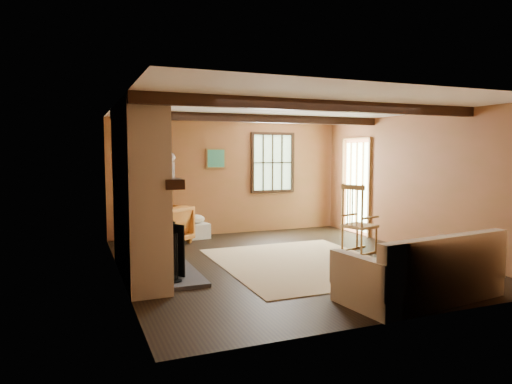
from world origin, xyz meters
name	(u,v)px	position (x,y,z in m)	size (l,w,h in m)	color
ground	(285,261)	(0.00, 0.00, 0.00)	(5.50, 5.50, 0.00)	black
room_envelope	(291,158)	(0.22, 0.26, 1.63)	(5.02, 5.52, 2.44)	#9B5737
fireplace	(140,198)	(-2.23, 0.00, 1.10)	(1.02, 2.30, 2.40)	#A4513F
rug	(302,263)	(0.20, -0.20, 0.00)	(2.50, 3.00, 0.01)	#CDB989
rocking_chair	(358,224)	(1.44, 0.12, 0.50)	(0.96, 0.69, 1.20)	tan
sofa	(423,275)	(0.71, -2.28, 0.29)	(2.08, 1.11, 0.80)	silver
firewood_pile	(139,235)	(-1.94, 2.49, 0.13)	(0.71, 0.13, 0.26)	brown
laundry_basket	(196,231)	(-0.82, 2.43, 0.15)	(0.50, 0.38, 0.30)	white
basket_pillow	(196,219)	(-0.82, 2.43, 0.39)	(0.37, 0.29, 0.18)	silver
armchair	(165,225)	(-1.50, 2.07, 0.37)	(0.78, 0.81, 0.73)	#BF6026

